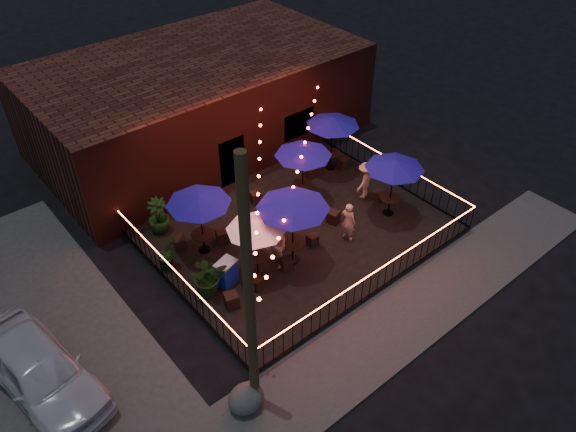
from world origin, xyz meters
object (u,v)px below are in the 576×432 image
at_px(cafe_table_0, 256,227).
at_px(cooler, 227,272).
at_px(cafe_table_2, 293,204).
at_px(cafe_table_3, 303,152).
at_px(cafe_table_4, 395,165).
at_px(cafe_table_5, 333,122).
at_px(boulder, 246,398).
at_px(utility_pole, 249,300).
at_px(cafe_table_1, 198,200).

distance_m(cafe_table_0, cooler, 1.88).
distance_m(cafe_table_2, cooler, 3.14).
bearing_deg(cafe_table_3, cafe_table_4, -54.90).
bearing_deg(cafe_table_5, cafe_table_2, -145.74).
xyz_separation_m(cafe_table_2, cooler, (-2.37, 0.54, -1.98)).
xyz_separation_m(cafe_table_4, boulder, (-9.09, -3.17, -1.98)).
bearing_deg(cafe_table_4, boulder, -160.75).
bearing_deg(cafe_table_0, cafe_table_2, -14.34).
bearing_deg(cafe_table_2, utility_pole, -140.60).
bearing_deg(cooler, utility_pole, -131.66).
bearing_deg(boulder, cafe_table_1, 66.97).
distance_m(cafe_table_1, cafe_table_3, 4.63).
distance_m(cooler, boulder, 4.62).
distance_m(cafe_table_3, cafe_table_4, 3.39).
relative_size(cafe_table_3, boulder, 2.56).
bearing_deg(cafe_table_3, cafe_table_5, 21.12).
bearing_deg(cooler, cafe_table_5, 4.53).
relative_size(cafe_table_2, cafe_table_4, 1.11).
height_order(utility_pole, boulder, utility_pole).
distance_m(cafe_table_0, cafe_table_5, 6.90).
height_order(cafe_table_0, cafe_table_1, cafe_table_1).
height_order(cafe_table_4, cooler, cafe_table_4).
bearing_deg(utility_pole, cafe_table_2, 39.40).
bearing_deg(cafe_table_0, cafe_table_4, -6.52).
distance_m(cafe_table_3, cafe_table_5, 2.54).
xyz_separation_m(cafe_table_3, boulder, (-7.13, -5.95, -1.97)).
height_order(cafe_table_0, cooler, cafe_table_0).
distance_m(cafe_table_1, boulder, 6.71).
bearing_deg(cafe_table_4, cafe_table_0, 173.48).
bearing_deg(cafe_table_5, utility_pole, -143.27).
relative_size(cafe_table_1, cafe_table_4, 1.15).
relative_size(cafe_table_0, cafe_table_1, 0.78).
bearing_deg(cafe_table_4, cafe_table_3, 125.10).
height_order(cafe_table_1, boulder, cafe_table_1).
xyz_separation_m(cafe_table_1, cafe_table_3, (4.63, 0.06, -0.03)).
distance_m(cafe_table_5, cooler, 8.02).
bearing_deg(cafe_table_5, cafe_table_0, -153.92).
relative_size(cafe_table_4, boulder, 2.52).
bearing_deg(boulder, cafe_table_3, 39.83).
xyz_separation_m(cafe_table_0, cafe_table_5, (6.20, 3.03, 0.23)).
height_order(cafe_table_1, cafe_table_2, cafe_table_2).
distance_m(utility_pole, boulder, 3.64).
xyz_separation_m(cooler, boulder, (-2.20, -4.05, -0.24)).
bearing_deg(cooler, cafe_table_3, 4.51).
xyz_separation_m(utility_pole, cafe_table_5, (9.20, 6.86, -1.65)).
bearing_deg(cafe_table_1, cafe_table_0, -68.68).
xyz_separation_m(cafe_table_0, cafe_table_2, (1.27, -0.32, 0.48)).
xyz_separation_m(utility_pole, boulder, (-0.31, -0.00, -3.63)).
bearing_deg(cafe_table_4, cooler, 172.73).
bearing_deg(cafe_table_5, cooler, -158.92).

